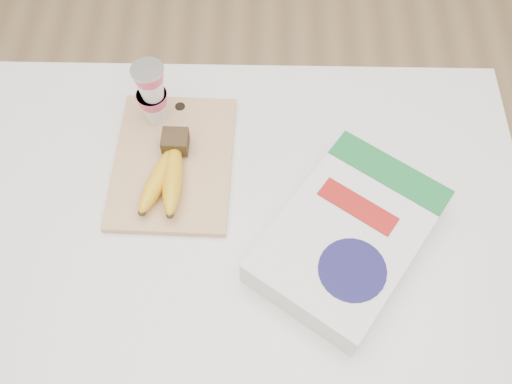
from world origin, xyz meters
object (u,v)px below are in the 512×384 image
at_px(table, 212,315).
at_px(bananas, 167,173).
at_px(yogurt_stack, 152,93).
at_px(cereal_box, 348,236).
at_px(cutting_board, 173,162).

relative_size(table, bananas, 6.58).
relative_size(table, yogurt_stack, 8.57).
bearing_deg(cereal_box, cutting_board, -172.40).
height_order(cutting_board, cereal_box, cereal_box).
distance_m(table, bananas, 0.50).
distance_m(bananas, yogurt_stack, 0.15).
distance_m(table, cutting_board, 0.48).
distance_m(cutting_board, bananas, 0.05).
bearing_deg(cereal_box, yogurt_stack, 178.48).
bearing_deg(yogurt_stack, bananas, -76.06).
distance_m(table, yogurt_stack, 0.60).
relative_size(bananas, cereal_box, 0.47).
bearing_deg(cereal_box, table, -147.51).
xyz_separation_m(table, yogurt_stack, (-0.09, 0.25, 0.54)).
bearing_deg(cutting_board, cereal_box, -25.63).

